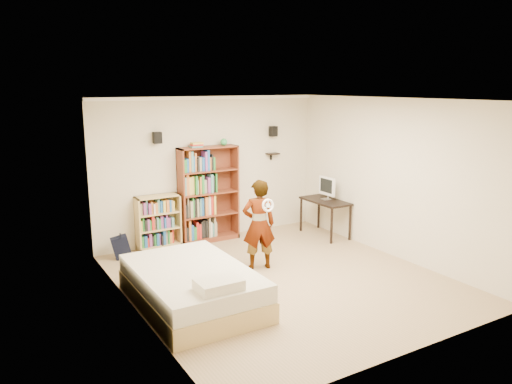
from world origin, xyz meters
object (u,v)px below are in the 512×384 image
Objects in this scene: tall_bookshelf at (209,194)px; daybed at (192,282)px; low_bookshelf at (158,222)px; computer_desk at (325,218)px; person at (259,224)px.

tall_bookshelf reaches higher than daybed.
tall_bookshelf is 0.84× the size of daybed.
low_bookshelf is at bearing 80.39° from daybed.
tall_bookshelf is 1.08m from low_bookshelf.
low_bookshelf is 2.51m from daybed.
tall_bookshelf is at bearing 157.52° from computer_desk.
daybed is (-0.42, -2.47, -0.17)m from low_bookshelf.
person is at bearing -88.21° from tall_bookshelf.
tall_bookshelf is 1.72× the size of computer_desk.
tall_bookshelf is at bearing -1.03° from low_bookshelf.
low_bookshelf is at bearing 178.97° from tall_bookshelf.
low_bookshelf is 2.06m from person.
tall_bookshelf is at bearing -69.84° from person.
computer_desk is at bearing -138.36° from person.
low_bookshelf reaches higher than daybed.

